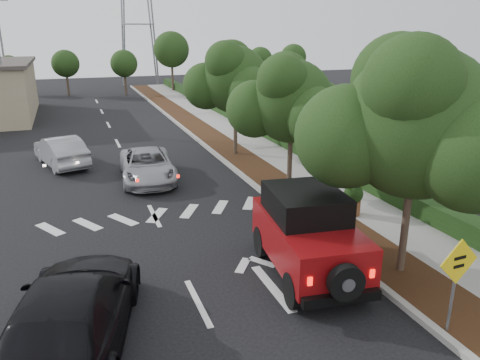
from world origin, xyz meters
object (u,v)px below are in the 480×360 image
red_jeep (306,232)px  silver_suv_ahead (147,165)px  speed_hump_sign (457,273)px  black_suv_oncoming (72,313)px

red_jeep → silver_suv_ahead: size_ratio=0.97×
speed_hump_sign → red_jeep: bearing=110.5°
silver_suv_ahead → black_suv_oncoming: 11.57m
silver_suv_ahead → black_suv_oncoming: (-3.37, -11.06, 0.16)m
black_suv_oncoming → speed_hump_sign: speed_hump_sign is taller
black_suv_oncoming → speed_hump_sign: 8.06m
silver_suv_ahead → speed_hump_sign: (4.30, -13.42, 0.85)m
black_suv_oncoming → red_jeep: bearing=-153.4°
red_jeep → black_suv_oncoming: 6.20m
red_jeep → silver_suv_ahead: (-2.69, 9.77, -0.51)m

